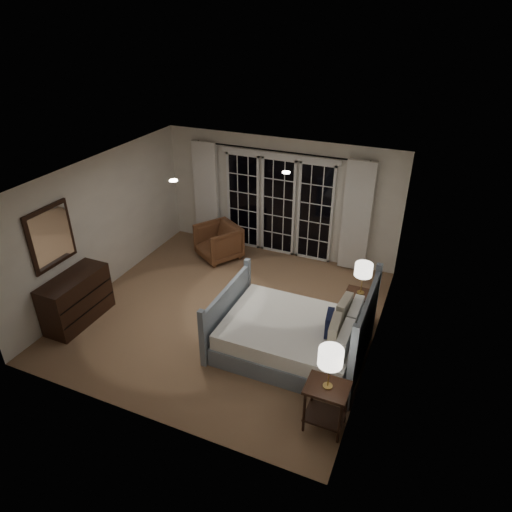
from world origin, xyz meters
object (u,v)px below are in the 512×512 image
at_px(nightstand_left, 326,400).
at_px(bed, 295,335).
at_px(lamp_left, 331,357).
at_px(dresser, 76,299).
at_px(armchair, 218,242).
at_px(lamp_right, 364,270).
at_px(nightstand_right, 359,304).

bearing_deg(nightstand_left, bed, 124.30).
distance_m(lamp_left, dresser, 4.56).
bearing_deg(nightstand_left, armchair, 133.66).
distance_m(nightstand_left, lamp_left, 0.70).
height_order(lamp_right, dresser, lamp_right).
relative_size(nightstand_left, nightstand_right, 1.12).
relative_size(lamp_left, dresser, 0.48).
bearing_deg(nightstand_right, nightstand_left, -88.13).
bearing_deg(bed, lamp_right, 56.15).
height_order(nightstand_left, dresser, dresser).
relative_size(armchair, dresser, 0.67).
distance_m(nightstand_right, lamp_left, 2.43).
relative_size(nightstand_left, lamp_right, 1.25).
relative_size(bed, dresser, 1.82).
relative_size(bed, lamp_left, 3.82).
bearing_deg(lamp_left, dresser, 173.06).
xyz_separation_m(nightstand_left, nightstand_right, (-0.08, 2.31, -0.05)).
xyz_separation_m(lamp_right, dresser, (-4.39, -1.77, -0.63)).
distance_m(lamp_left, lamp_right, 2.31).
bearing_deg(bed, armchair, 137.73).
xyz_separation_m(nightstand_left, dresser, (-4.47, 0.54, -0.03)).
bearing_deg(nightstand_right, armchair, 160.56).
distance_m(nightstand_left, dresser, 4.50).
height_order(nightstand_left, armchair, armchair).
height_order(lamp_left, lamp_right, lamp_left).
height_order(bed, nightstand_left, bed).
bearing_deg(armchair, dresser, -79.40).
relative_size(nightstand_right, lamp_left, 1.06).
distance_m(nightstand_right, lamp_right, 0.65).
height_order(nightstand_right, lamp_right, lamp_right).
relative_size(bed, nightstand_left, 3.20).
xyz_separation_m(nightstand_right, dresser, (-4.39, -1.77, 0.03)).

